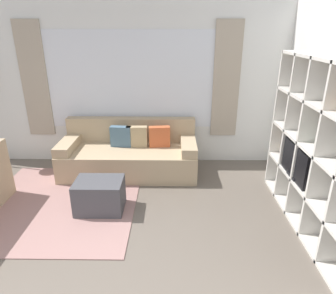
{
  "coord_description": "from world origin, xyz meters",
  "views": [
    {
      "loc": [
        0.7,
        -1.71,
        2.26
      ],
      "look_at": [
        0.65,
        1.84,
        0.85
      ],
      "focal_mm": 32.0,
      "sensor_mm": 36.0,
      "label": 1
    }
  ],
  "objects": [
    {
      "name": "shelving_unit",
      "position": [
        2.42,
        1.41,
        0.99
      ],
      "size": [
        0.42,
        2.25,
        1.99
      ],
      "color": "#515660",
      "rests_on": "ground_plane"
    },
    {
      "name": "area_rug",
      "position": [
        -0.84,
        1.84,
        0.01
      ],
      "size": [
        2.09,
        2.18,
        0.01
      ],
      "primitive_type": "cube",
      "color": "gray",
      "rests_on": "ground_plane"
    },
    {
      "name": "ottoman",
      "position": [
        -0.24,
        1.69,
        0.22
      ],
      "size": [
        0.62,
        0.45,
        0.43
      ],
      "color": "#47474C",
      "rests_on": "ground_plane"
    },
    {
      "name": "wall_back",
      "position": [
        0.0,
        3.37,
        1.36
      ],
      "size": [
        6.41,
        0.11,
        2.7
      ],
      "color": "white",
      "rests_on": "ground_plane"
    },
    {
      "name": "couch_main",
      "position": [
        0.0,
        2.87,
        0.31
      ],
      "size": [
        2.19,
        0.94,
        0.84
      ],
      "color": "tan",
      "rests_on": "ground_plane"
    }
  ]
}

